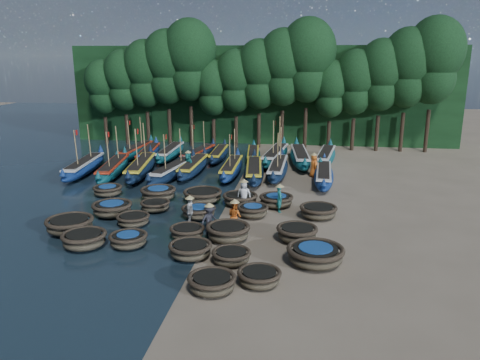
# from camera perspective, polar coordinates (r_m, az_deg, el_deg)

# --- Properties ---
(ground) EXTENTS (120.00, 120.00, 0.00)m
(ground) POSITION_cam_1_polar(r_m,az_deg,el_deg) (28.17, -2.02, -3.71)
(ground) COLOR #7E705C
(ground) RESTS_ON ground
(foliage_wall) EXTENTS (40.00, 3.00, 10.00)m
(foliage_wall) POSITION_cam_1_polar(r_m,az_deg,el_deg) (50.16, 2.64, 10.34)
(foliage_wall) COLOR black
(foliage_wall) RESTS_ON ground
(coracle_3) EXTENTS (2.10, 2.10, 0.71)m
(coracle_3) POSITION_cam_1_polar(r_m,az_deg,el_deg) (18.74, -3.44, -12.39)
(coracle_3) COLOR #4D4430
(coracle_3) RESTS_ON ground
(coracle_4) EXTENTS (2.01, 2.01, 0.66)m
(coracle_4) POSITION_cam_1_polar(r_m,az_deg,el_deg) (19.23, 2.38, -11.73)
(coracle_4) COLOR #4D4430
(coracle_4) RESTS_ON ground
(coracle_5) EXTENTS (2.37, 2.37, 0.80)m
(coracle_5) POSITION_cam_1_polar(r_m,az_deg,el_deg) (23.85, -18.46, -6.87)
(coracle_5) COLOR #4D4430
(coracle_5) RESTS_ON ground
(coracle_6) EXTENTS (2.24, 2.24, 0.70)m
(coracle_6) POSITION_cam_1_polar(r_m,az_deg,el_deg) (23.37, -13.46, -7.08)
(coracle_6) COLOR #4D4430
(coracle_6) RESTS_ON ground
(coracle_7) EXTENTS (2.20, 2.20, 0.73)m
(coracle_7) POSITION_cam_1_polar(r_m,az_deg,el_deg) (21.71, -6.07, -8.45)
(coracle_7) COLOR #4D4430
(coracle_7) RESTS_ON ground
(coracle_8) EXTENTS (2.17, 2.17, 0.63)m
(coracle_8) POSITION_cam_1_polar(r_m,az_deg,el_deg) (21.07, -1.06, -9.28)
(coracle_8) COLOR #4D4430
(coracle_8) RESTS_ON ground
(coracle_9) EXTENTS (3.08, 3.08, 0.84)m
(coracle_9) POSITION_cam_1_polar(r_m,az_deg,el_deg) (21.20, 9.18, -8.96)
(coracle_9) COLOR #4D4430
(coracle_9) RESTS_ON ground
(coracle_10) EXTENTS (2.78, 2.78, 0.82)m
(coracle_10) POSITION_cam_1_polar(r_m,az_deg,el_deg) (26.06, -20.04, -5.13)
(coracle_10) COLOR #4D4430
(coracle_10) RESTS_ON ground
(coracle_11) EXTENTS (2.05, 2.05, 0.65)m
(coracle_11) POSITION_cam_1_polar(r_m,az_deg,el_deg) (26.16, -12.90, -4.72)
(coracle_11) COLOR #4D4430
(coracle_11) RESTS_ON ground
(coracle_12) EXTENTS (2.15, 2.15, 0.68)m
(coracle_12) POSITION_cam_1_polar(r_m,az_deg,el_deg) (23.87, -6.45, -6.31)
(coracle_12) COLOR #4D4430
(coracle_12) RESTS_ON ground
(coracle_13) EXTENTS (2.58, 2.58, 0.85)m
(coracle_13) POSITION_cam_1_polar(r_m,az_deg,el_deg) (23.49, -1.46, -6.32)
(coracle_13) COLOR #4D4430
(coracle_13) RESTS_ON ground
(coracle_14) EXTENTS (2.31, 2.31, 0.78)m
(coracle_14) POSITION_cam_1_polar(r_m,az_deg,el_deg) (23.62, 6.97, -6.42)
(coracle_14) COLOR #4D4430
(coracle_14) RESTS_ON ground
(coracle_15) EXTENTS (2.76, 2.76, 0.80)m
(coracle_15) POSITION_cam_1_polar(r_m,az_deg,el_deg) (28.01, -15.32, -3.36)
(coracle_15) COLOR #4D4430
(coracle_15) RESTS_ON ground
(coracle_16) EXTENTS (1.83, 1.83, 0.63)m
(coracle_16) POSITION_cam_1_polar(r_m,az_deg,el_deg) (28.34, -10.29, -3.07)
(coracle_16) COLOR #4D4430
(coracle_16) RESTS_ON ground
(coracle_17) EXTENTS (2.33, 2.33, 0.71)m
(coracle_17) POSITION_cam_1_polar(r_m,az_deg,el_deg) (26.78, -5.06, -3.85)
(coracle_17) COLOR #4D4430
(coracle_17) RESTS_ON ground
(coracle_18) EXTENTS (2.19, 2.19, 0.70)m
(coracle_18) POSITION_cam_1_polar(r_m,az_deg,el_deg) (26.87, 1.57, -3.73)
(coracle_18) COLOR #4D4430
(coracle_18) RESTS_ON ground
(coracle_19) EXTENTS (2.50, 2.50, 0.73)m
(coracle_19) POSITION_cam_1_polar(r_m,az_deg,el_deg) (27.07, 9.52, -3.77)
(coracle_19) COLOR #4D4430
(coracle_19) RESTS_ON ground
(coracle_20) EXTENTS (2.23, 2.23, 0.68)m
(coracle_20) POSITION_cam_1_polar(r_m,az_deg,el_deg) (32.09, -15.83, -1.21)
(coracle_20) COLOR #4D4430
(coracle_20) RESTS_ON ground
(coracle_21) EXTENTS (2.44, 2.44, 0.85)m
(coracle_21) POSITION_cam_1_polar(r_m,az_deg,el_deg) (30.31, -9.93, -1.60)
(coracle_21) COLOR #4D4430
(coracle_21) RESTS_ON ground
(coracle_22) EXTENTS (2.66, 2.66, 0.81)m
(coracle_22) POSITION_cam_1_polar(r_m,az_deg,el_deg) (29.57, -4.57, -1.90)
(coracle_22) COLOR #4D4430
(coracle_22) RESTS_ON ground
(coracle_23) EXTENTS (2.63, 2.63, 0.74)m
(coracle_23) POSITION_cam_1_polar(r_m,az_deg,el_deg) (28.91, 0.01, -2.32)
(coracle_23) COLOR #4D4430
(coracle_23) RESTS_ON ground
(coracle_24) EXTENTS (2.51, 2.51, 0.74)m
(coracle_24) POSITION_cam_1_polar(r_m,az_deg,el_deg) (28.74, 4.44, -2.47)
(coracle_24) COLOR #4D4430
(coracle_24) RESTS_ON ground
(long_boat_0) EXTENTS (2.43, 8.72, 3.72)m
(long_boat_0) POSITION_cam_1_polar(r_m,az_deg,el_deg) (38.66, -18.46, 1.59)
(long_boat_0) COLOR navy
(long_boat_0) RESTS_ON ground
(long_boat_1) EXTENTS (2.79, 8.57, 3.68)m
(long_boat_1) POSITION_cam_1_polar(r_m,az_deg,el_deg) (37.41, -15.19, 1.40)
(long_boat_1) COLOR #0F5258
(long_boat_1) RESTS_ON ground
(long_boat_2) EXTENTS (2.88, 9.07, 3.89)m
(long_boat_2) POSITION_cam_1_polar(r_m,az_deg,el_deg) (37.04, -12.00, 1.52)
(long_boat_2) COLOR #0E1D34
(long_boat_2) RESTS_ON ground
(long_boat_3) EXTENTS (2.72, 8.37, 3.60)m
(long_boat_3) POSITION_cam_1_polar(r_m,az_deg,el_deg) (35.79, -8.14, 1.15)
(long_boat_3) COLOR #0E1D34
(long_boat_3) RESTS_ON ground
(long_boat_4) EXTENTS (1.56, 8.13, 1.43)m
(long_boat_4) POSITION_cam_1_polar(r_m,az_deg,el_deg) (36.95, -5.69, 1.63)
(long_boat_4) COLOR #0E1D34
(long_boat_4) RESTS_ON ground
(long_boat_5) EXTENTS (1.53, 8.11, 3.45)m
(long_boat_5) POSITION_cam_1_polar(r_m,az_deg,el_deg) (36.29, -1.06, 1.46)
(long_boat_5) COLOR navy
(long_boat_5) RESTS_ON ground
(long_boat_6) EXTENTS (2.33, 8.47, 1.50)m
(long_boat_6) POSITION_cam_1_polar(r_m,az_deg,el_deg) (35.38, 1.72, 1.14)
(long_boat_6) COLOR #0E1D34
(long_boat_6) RESTS_ON ground
(long_boat_7) EXTENTS (1.67, 8.46, 3.60)m
(long_boat_7) POSITION_cam_1_polar(r_m,az_deg,el_deg) (36.22, 4.62, 1.42)
(long_boat_7) COLOR #0E1D34
(long_boat_7) RESTS_ON ground
(long_boat_8) EXTENTS (1.71, 8.09, 1.42)m
(long_boat_8) POSITION_cam_1_polar(r_m,az_deg,el_deg) (34.66, 10.17, 0.57)
(long_boat_8) COLOR navy
(long_boat_8) RESTS_ON ground
(long_boat_9) EXTENTS (1.81, 8.31, 3.53)m
(long_boat_9) POSITION_cam_1_polar(r_m,az_deg,el_deg) (43.92, -12.60, 3.49)
(long_boat_9) COLOR #0F5258
(long_boat_9) RESTS_ON ground
(long_boat_10) EXTENTS (2.60, 8.34, 1.48)m
(long_boat_10) POSITION_cam_1_polar(r_m,az_deg,el_deg) (42.32, -11.09, 3.15)
(long_boat_10) COLOR navy
(long_boat_10) RESTS_ON ground
(long_boat_11) EXTENTS (1.61, 8.24, 1.45)m
(long_boat_11) POSITION_cam_1_polar(r_m,az_deg,el_deg) (42.70, -8.49, 3.36)
(long_boat_11) COLOR #0F5258
(long_boat_11) RESTS_ON ground
(long_boat_12) EXTENTS (2.60, 7.75, 3.33)m
(long_boat_12) POSITION_cam_1_polar(r_m,az_deg,el_deg) (41.76, -5.09, 3.17)
(long_boat_12) COLOR #0E1D34
(long_boat_12) RESTS_ON ground
(long_boat_13) EXTENTS (1.44, 7.41, 1.30)m
(long_boat_13) POSITION_cam_1_polar(r_m,az_deg,el_deg) (41.83, -2.61, 3.18)
(long_boat_13) COLOR #0E1D34
(long_boat_13) RESTS_ON ground
(long_boat_14) EXTENTS (1.96, 7.37, 1.30)m
(long_boat_14) POSITION_cam_1_polar(r_m,az_deg,el_deg) (41.44, 1.62, 3.08)
(long_boat_14) COLOR #0F5258
(long_boat_14) RESTS_ON ground
(long_boat_15) EXTENTS (2.63, 9.03, 3.86)m
(long_boat_15) POSITION_cam_1_polar(r_m,az_deg,el_deg) (40.77, 4.33, 3.02)
(long_boat_15) COLOR #0F5258
(long_boat_15) RESTS_ON ground
(long_boat_16) EXTENTS (2.45, 9.13, 1.61)m
(long_boat_16) POSITION_cam_1_polar(r_m,az_deg,el_deg) (40.40, 7.32, 2.83)
(long_boat_16) COLOR #0F5258
(long_boat_16) RESTS_ON ground
(long_boat_17) EXTENTS (2.66, 8.52, 1.51)m
(long_boat_17) POSITION_cam_1_polar(r_m,az_deg,el_deg) (40.97, 10.39, 2.82)
(long_boat_17) COLOR #0F5258
(long_boat_17) RESTS_ON ground
(fisherman_0) EXTENTS (0.88, 0.59, 1.96)m
(fisherman_0) POSITION_cam_1_polar(r_m,az_deg,el_deg) (28.18, 0.49, -1.71)
(fisherman_0) COLOR silver
(fisherman_0) RESTS_ON ground
(fisherman_1) EXTENTS (0.52, 0.67, 1.82)m
(fisherman_1) POSITION_cam_1_polar(r_m,az_deg,el_deg) (27.72, 4.84, -2.08)
(fisherman_1) COLOR #1A6F6B
(fisherman_1) RESTS_ON ground
(fisherman_2) EXTENTS (1.02, 1.01, 1.86)m
(fisherman_2) POSITION_cam_1_polar(r_m,az_deg,el_deg) (24.63, -0.64, -4.32)
(fisherman_2) COLOR #C6591A
(fisherman_2) RESTS_ON ground
(fisherman_3) EXTENTS (1.16, 1.18, 1.83)m
(fisherman_3) POSITION_cam_1_polar(r_m,az_deg,el_deg) (24.20, -3.75, -4.77)
(fisherman_3) COLOR black
(fisherman_3) RESTS_ON ground
(fisherman_4) EXTENTS (0.52, 0.99, 1.83)m
(fisherman_4) POSITION_cam_1_polar(r_m,az_deg,el_deg) (25.52, -6.12, -3.70)
(fisherman_4) COLOR silver
(fisherman_4) RESTS_ON ground
(fisherman_5) EXTENTS (1.46, 1.62, 1.99)m
(fisherman_5) POSITION_cam_1_polar(r_m,az_deg,el_deg) (36.69, -6.31, 2.12)
(fisherman_5) COLOR #1A6F6B
(fisherman_5) RESTS_ON ground
(fisherman_6) EXTENTS (0.86, 1.02, 1.98)m
(fisherman_6) POSITION_cam_1_polar(r_m,az_deg,el_deg) (36.06, 8.97, 1.83)
(fisherman_6) COLOR #C6591A
(fisherman_6) RESTS_ON ground
(tree_0) EXTENTS (3.68, 3.68, 8.68)m
(tree_0) POSITION_cam_1_polar(r_m,az_deg,el_deg) (50.78, -16.38, 10.92)
(tree_0) COLOR black
(tree_0) RESTS_ON ground
(tree_1) EXTENTS (4.09, 4.09, 9.65)m
(tree_1) POSITION_cam_1_polar(r_m,az_deg,el_deg) (49.86, -13.97, 11.80)
(tree_1) COLOR black
(tree_1) RESTS_ON ground
(tree_2) EXTENTS (4.51, 4.51, 10.63)m
(tree_2) POSITION_cam_1_polar(r_m,az_deg,el_deg) (49.03, -11.46, 12.68)
(tree_2) COLOR black
(tree_2) RESTS_ON ground
(tree_3) EXTENTS (4.92, 4.92, 11.60)m
(tree_3) POSITION_cam_1_polar(r_m,az_deg,el_deg) (48.30, -8.86, 13.57)
(tree_3) COLOR black
(tree_3) RESTS_ON ground
(tree_4) EXTENTS (5.34, 5.34, 12.58)m
(tree_4) POSITION_cam_1_polar(r_m,az_deg,el_deg) (47.69, -6.15, 14.45)
(tree_4) COLOR black
(tree_4) RESTS_ON ground
(tree_5) EXTENTS (3.68, 3.68, 8.68)m
(tree_5) POSITION_cam_1_polar(r_m,az_deg,el_deg) (47.28, -3.30, 11.23)
(tree_5) COLOR black
(tree_5) RESTS_ON ground
(tree_6) EXTENTS (4.09, 4.09, 9.65)m
(tree_6) POSITION_cam_1_polar(r_m,az_deg,el_deg) (46.85, -0.49, 12.05)
(tree_6) COLOR black
(tree_6) RESTS_ON ground
(tree_7) EXTENTS (4.51, 4.51, 10.63)m
(tree_7) POSITION_cam_1_polar(r_m,az_deg,el_deg) (46.54, 2.38, 12.85)
(tree_7) COLOR black
(tree_7) RESTS_ON ground
(tree_8) EXTENTS (4.92, 4.92, 11.60)m
(tree_8) POSITION_cam_1_polar(r_m,az_deg,el_deg) (46.35, 5.30, 13.63)
(tree_8) COLOR black
(tree_8) RESTS_ON ground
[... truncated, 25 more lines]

